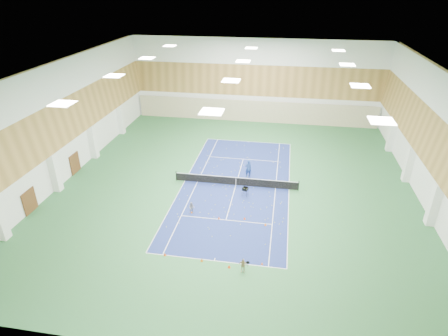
% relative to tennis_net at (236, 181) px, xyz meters
% --- Properties ---
extents(ground, '(40.00, 40.00, 0.00)m').
position_rel_tennis_net_xyz_m(ground, '(0.00, 0.00, -0.55)').
color(ground, '#2B6436').
rests_on(ground, ground).
extents(room_shell, '(36.00, 40.00, 12.00)m').
position_rel_tennis_net_xyz_m(room_shell, '(0.00, 0.00, 5.45)').
color(room_shell, white).
rests_on(room_shell, ground).
extents(wood_cladding, '(36.00, 40.00, 8.00)m').
position_rel_tennis_net_xyz_m(wood_cladding, '(0.00, 0.00, 7.45)').
color(wood_cladding, '#A67C3E').
rests_on(wood_cladding, room_shell).
extents(ceiling_light_grid, '(21.40, 25.40, 0.06)m').
position_rel_tennis_net_xyz_m(ceiling_light_grid, '(0.00, 0.00, 11.37)').
color(ceiling_light_grid, white).
rests_on(ceiling_light_grid, room_shell).
extents(court_surface, '(10.97, 23.77, 0.01)m').
position_rel_tennis_net_xyz_m(court_surface, '(0.00, 0.00, -0.55)').
color(court_surface, navy).
rests_on(court_surface, ground).
extents(tennis_balls_scatter, '(10.57, 22.77, 0.07)m').
position_rel_tennis_net_xyz_m(tennis_balls_scatter, '(0.00, 0.00, -0.50)').
color(tennis_balls_scatter, '#C8D123').
rests_on(tennis_balls_scatter, ground).
extents(tennis_net, '(12.80, 0.10, 1.10)m').
position_rel_tennis_net_xyz_m(tennis_net, '(0.00, 0.00, 0.00)').
color(tennis_net, black).
rests_on(tennis_net, ground).
extents(back_curtain, '(35.40, 0.16, 3.20)m').
position_rel_tennis_net_xyz_m(back_curtain, '(0.00, 19.75, 1.05)').
color(back_curtain, '#C6B793').
rests_on(back_curtain, ground).
extents(door_left_a, '(0.08, 1.80, 2.20)m').
position_rel_tennis_net_xyz_m(door_left_a, '(-17.92, -8.00, 0.55)').
color(door_left_a, '#593319').
rests_on(door_left_a, ground).
extents(door_left_b, '(0.08, 1.80, 2.20)m').
position_rel_tennis_net_xyz_m(door_left_b, '(-17.92, 0.00, 0.55)').
color(door_left_b, '#593319').
rests_on(door_left_b, ground).
extents(coach, '(0.84, 0.72, 1.94)m').
position_rel_tennis_net_xyz_m(coach, '(1.03, 2.20, 0.42)').
color(coach, navy).
rests_on(coach, ground).
extents(child_court, '(0.59, 0.49, 1.11)m').
position_rel_tennis_net_xyz_m(child_court, '(-3.28, -5.77, 0.01)').
color(child_court, gray).
rests_on(child_court, ground).
extents(child_apron, '(0.68, 0.29, 1.16)m').
position_rel_tennis_net_xyz_m(child_apron, '(2.27, -12.66, 0.03)').
color(child_apron, '#A1895C').
rests_on(child_apron, ground).
extents(ball_cart, '(0.65, 0.65, 0.92)m').
position_rel_tennis_net_xyz_m(ball_cart, '(1.19, -1.91, -0.09)').
color(ball_cart, black).
rests_on(ball_cart, ground).
extents(cone_svc_a, '(0.18, 0.18, 0.19)m').
position_rel_tennis_net_xyz_m(cone_svc_a, '(-3.30, -5.81, -0.45)').
color(cone_svc_a, orange).
rests_on(cone_svc_a, ground).
extents(cone_svc_b, '(0.22, 0.22, 0.24)m').
position_rel_tennis_net_xyz_m(cone_svc_b, '(-0.66, -6.33, -0.43)').
color(cone_svc_b, '#EF4D0C').
rests_on(cone_svc_b, ground).
extents(cone_svc_c, '(0.22, 0.22, 0.24)m').
position_rel_tennis_net_xyz_m(cone_svc_c, '(1.63, -6.00, -0.43)').
color(cone_svc_c, '#EF4B0C').
rests_on(cone_svc_c, ground).
extents(cone_svc_d, '(0.22, 0.22, 0.24)m').
position_rel_tennis_net_xyz_m(cone_svc_d, '(3.53, -6.62, -0.43)').
color(cone_svc_d, orange).
rests_on(cone_svc_d, ground).
extents(cone_base_a, '(0.22, 0.22, 0.24)m').
position_rel_tennis_net_xyz_m(cone_base_a, '(-3.91, -11.91, -0.43)').
color(cone_base_a, '#FF550D').
rests_on(cone_base_a, ground).
extents(cone_base_b, '(0.23, 0.23, 0.25)m').
position_rel_tennis_net_xyz_m(cone_base_b, '(-0.94, -12.07, -0.43)').
color(cone_base_b, '#DB630B').
rests_on(cone_base_b, ground).
extents(cone_base_c, '(0.23, 0.23, 0.25)m').
position_rel_tennis_net_xyz_m(cone_base_c, '(1.23, -12.43, -0.42)').
color(cone_base_c, '#F6400C').
rests_on(cone_base_c, ground).
extents(cone_base_d, '(0.18, 0.18, 0.20)m').
position_rel_tennis_net_xyz_m(cone_base_d, '(3.62, -11.68, -0.45)').
color(cone_base_d, '#E4540C').
rests_on(cone_base_d, ground).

